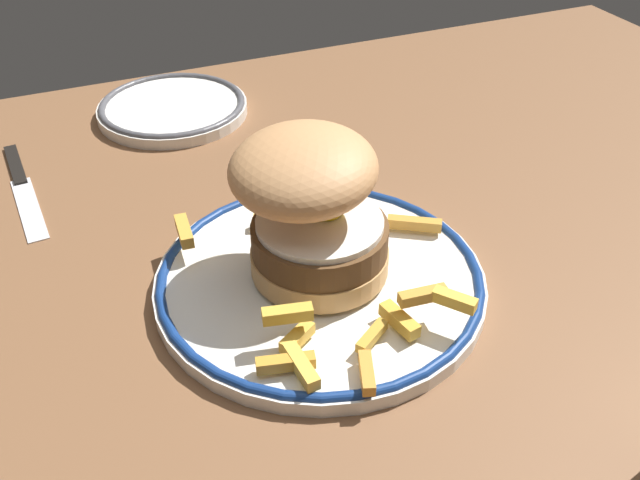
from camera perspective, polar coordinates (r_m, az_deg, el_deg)
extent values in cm
cube|color=brown|center=(57.11, 2.23, -4.13)|extent=(124.78, 89.07, 4.00)
cylinder|color=white|center=(53.91, 0.00, -3.40)|extent=(25.57, 25.57, 1.20)
torus|color=navy|center=(53.52, 0.00, -2.91)|extent=(25.17, 25.17, 0.80)
cylinder|color=tan|center=(53.02, -0.03, -1.55)|extent=(10.58, 10.58, 1.80)
cylinder|color=brown|center=(51.77, -0.03, 0.21)|extent=(10.32, 10.32, 2.27)
cylinder|color=white|center=(50.96, -0.03, 1.46)|extent=(9.51, 9.51, 0.50)
ellipsoid|color=yellow|center=(51.38, 0.42, 2.71)|extent=(2.60, 2.60, 1.40)
ellipsoid|color=tan|center=(49.36, -1.41, 5.90)|extent=(15.49, 15.43, 5.69)
cube|color=gold|center=(61.45, -3.91, 3.84)|extent=(1.77, 3.39, 0.85)
cube|color=gold|center=(48.87, 6.76, -6.50)|extent=(1.66, 3.57, 1.00)
cube|color=#EDB742|center=(47.33, -1.88, -8.03)|extent=(2.98, 2.33, 0.92)
cube|color=#EDBA44|center=(45.59, -1.62, -10.24)|extent=(1.20, 4.17, 0.94)
cube|color=gold|center=(62.13, 1.97, 4.28)|extent=(0.99, 3.60, 0.79)
cube|color=gold|center=(58.02, 7.79, 1.35)|extent=(4.28, 3.14, 0.90)
cube|color=gold|center=(45.78, -2.84, -10.07)|extent=(4.00, 1.76, 0.88)
cube|color=gold|center=(48.37, 8.47, -4.54)|extent=(3.57, 1.21, 0.87)
cube|color=gold|center=(48.25, 11.02, -4.88)|extent=(2.57, 2.96, 0.90)
cube|color=gold|center=(47.65, 4.29, -7.91)|extent=(3.05, 2.36, 0.75)
cube|color=gold|center=(61.03, -3.24, 3.55)|extent=(2.89, 2.29, 0.74)
cube|color=gold|center=(55.95, -11.13, 0.73)|extent=(1.25, 3.69, 0.98)
cube|color=gold|center=(45.28, 3.88, -10.86)|extent=(1.92, 3.38, 0.84)
cube|color=gold|center=(58.61, -3.76, 2.95)|extent=(2.56, 3.45, 0.81)
cube|color=#E0B74E|center=(59.66, -1.68, 2.78)|extent=(4.15, 3.57, 0.82)
cube|color=gold|center=(46.22, -2.69, -6.11)|extent=(3.52, 1.66, 0.95)
cube|color=#EEA846|center=(58.16, -3.82, 1.70)|extent=(3.50, 1.85, 0.84)
cube|color=gold|center=(61.16, -2.28, 3.76)|extent=(1.41, 2.94, 0.91)
cylinder|color=white|center=(80.69, -12.02, 10.49)|extent=(16.61, 16.61, 1.20)
torus|color=#4C4C51|center=(80.43, -12.07, 10.87)|extent=(16.21, 16.21, 0.80)
cube|color=black|center=(75.45, -23.82, 5.78)|extent=(1.79, 8.07, 0.70)
cube|color=silver|center=(68.10, -22.87, 2.50)|extent=(2.62, 11.10, 0.24)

